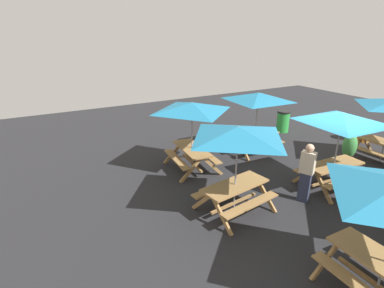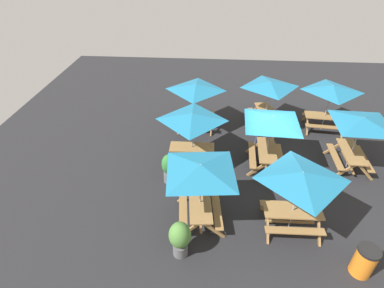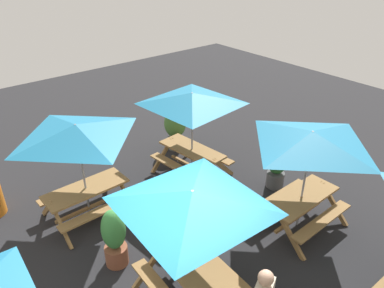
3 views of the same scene
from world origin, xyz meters
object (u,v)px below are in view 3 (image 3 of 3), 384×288
potted_plant_0 (114,237)px  picnic_table_0 (310,145)px  potted_plant_1 (277,163)px  potted_plant_2 (175,127)px  picnic_table_4 (192,208)px  picnic_table_2 (192,105)px  picnic_table_6 (77,138)px

potted_plant_0 → picnic_table_0: bearing=-113.1°
picnic_table_0 → potted_plant_1: (1.27, -0.77, -1.32)m
potted_plant_1 → potted_plant_2: bearing=13.4°
potted_plant_0 → potted_plant_1: size_ratio=1.02×
picnic_table_4 → potted_plant_0: bearing=23.9°
potted_plant_2 → potted_plant_0: bearing=128.6°
picnic_table_0 → picnic_table_4: bearing=-0.3°
picnic_table_0 → potted_plant_2: (4.43, -0.02, -1.27)m
picnic_table_2 → potted_plant_2: size_ratio=2.24×
picnic_table_0 → picnic_table_4: size_ratio=0.83×
picnic_table_2 → potted_plant_2: 1.95m
picnic_table_0 → potted_plant_1: 1.99m
picnic_table_2 → potted_plant_0: (-1.51, 3.12, -1.35)m
potted_plant_1 → potted_plant_2: (3.16, 0.75, 0.05)m
potted_plant_0 → potted_plant_2: 4.64m
picnic_table_2 → picnic_table_4: 3.98m
picnic_table_4 → potted_plant_1: picnic_table_4 is taller
picnic_table_4 → potted_plant_1: 4.21m
picnic_table_0 → picnic_table_2: 3.09m
picnic_table_0 → picnic_table_2: same height
picnic_table_2 → potted_plant_0: bearing=109.9°
picnic_table_4 → potted_plant_1: size_ratio=2.29×
picnic_table_2 → potted_plant_0: size_ratio=2.23×
picnic_table_0 → potted_plant_0: (1.54, 3.61, -1.35)m
picnic_table_0 → potted_plant_0: bearing=-23.8°
picnic_table_2 → picnic_table_6: same height
picnic_table_2 → potted_plant_1: (-1.78, -1.25, -1.32)m
picnic_table_2 → picnic_table_6: (0.13, 2.90, 0.00)m
picnic_table_0 → picnic_table_6: bearing=-43.9°
picnic_table_4 → picnic_table_6: 3.23m
picnic_table_6 → potted_plant_2: bearing=-160.9°
picnic_table_0 → potted_plant_0: picnic_table_0 is taller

